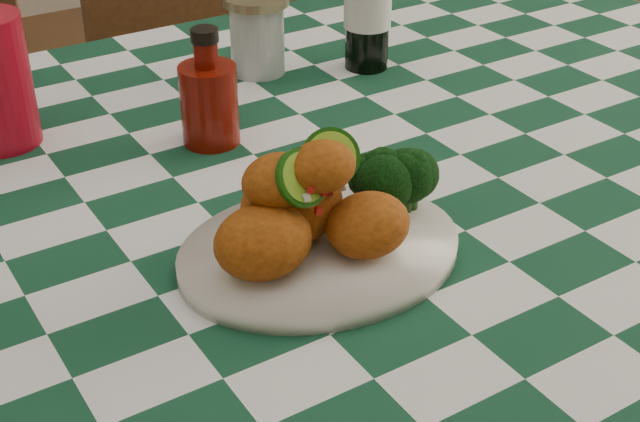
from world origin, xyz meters
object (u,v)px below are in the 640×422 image
mason_jar (257,35)px  wooden_chair_right (228,124)px  plate (320,252)px  ketchup_bottle (208,87)px  fried_chicken_pile (316,195)px

mason_jar → wooden_chair_right: (0.15, 0.42, -0.35)m
wooden_chair_right → mason_jar: bearing=-100.0°
plate → ketchup_bottle: 0.29m
mason_jar → wooden_chair_right: size_ratio=0.11×
ketchup_bottle → mason_jar: (0.15, 0.16, -0.02)m
ketchup_bottle → wooden_chair_right: size_ratio=0.14×
fried_chicken_pile → wooden_chair_right: wooden_chair_right is taller
fried_chicken_pile → mason_jar: fried_chicken_pile is taller
fried_chicken_pile → ketchup_bottle: size_ratio=1.22×
plate → wooden_chair_right: 0.97m
fried_chicken_pile → wooden_chair_right: size_ratio=0.17×
ketchup_bottle → wooden_chair_right: (0.30, 0.58, -0.36)m
fried_chicken_pile → mason_jar: bearing=67.9°
ketchup_bottle → plate: bearing=-94.7°
fried_chicken_pile → ketchup_bottle: 0.28m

